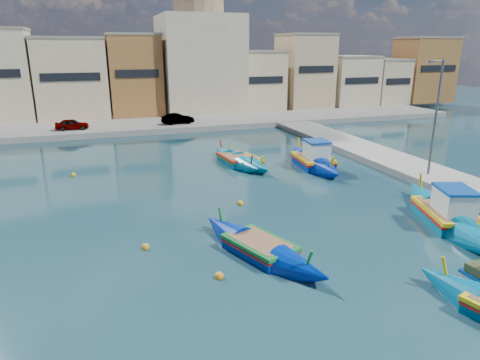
{
  "coord_description": "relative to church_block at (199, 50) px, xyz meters",
  "views": [
    {
      "loc": [
        -3.55,
        -16.26,
        8.72
      ],
      "look_at": [
        4.0,
        6.0,
        1.4
      ],
      "focal_mm": 32.0,
      "sensor_mm": 36.0,
      "label": 1
    }
  ],
  "objects": [
    {
      "name": "ground",
      "position": [
        -10.0,
        -40.0,
        -8.41
      ],
      "size": [
        160.0,
        160.0,
        0.0
      ],
      "primitive_type": "plane",
      "color": "#173745",
      "rests_on": "ground"
    },
    {
      "name": "parked_cars",
      "position": [
        -19.91,
        -9.5,
        -7.24
      ],
      "size": [
        31.38,
        1.87,
        1.15
      ],
      "color": "#4C1919",
      "rests_on": "north_quay"
    },
    {
      "name": "luzzu_blue_south",
      "position": [
        -7.26,
        -40.41,
        -8.17
      ],
      "size": [
        4.51,
        8.13,
        2.31
      ],
      "color": "#0026A1",
      "rests_on": "ground"
    },
    {
      "name": "luzzu_green",
      "position": [
        -2.97,
        -26.22,
        -8.17
      ],
      "size": [
        2.94,
        7.32,
        2.24
      ],
      "color": "#0078A2",
      "rests_on": "ground"
    },
    {
      "name": "north_quay",
      "position": [
        -10.0,
        -8.0,
        -8.11
      ],
      "size": [
        80.0,
        8.0,
        0.6
      ],
      "primitive_type": "cube",
      "color": "gray",
      "rests_on": "ground"
    },
    {
      "name": "luzzu_turquoise_cabin",
      "position": [
        3.18,
        -40.25,
        -8.03
      ],
      "size": [
        5.22,
        10.01,
        3.16
      ],
      "color": "#0074A4",
      "rests_on": "ground"
    },
    {
      "name": "luzzu_blue_cabin",
      "position": [
        1.89,
        -28.2,
        -8.01
      ],
      "size": [
        3.1,
        9.28,
        3.23
      ],
      "color": "#0028AC",
      "rests_on": "ground"
    },
    {
      "name": "quay_street_lamp",
      "position": [
        7.44,
        -34.0,
        -4.07
      ],
      "size": [
        1.18,
        0.16,
        8.0
      ],
      "color": "#595B60",
      "rests_on": "ground"
    },
    {
      "name": "north_townhouses",
      "position": [
        -3.32,
        -0.64,
        -3.41
      ],
      "size": [
        83.2,
        7.87,
        10.19
      ],
      "color": "beige",
      "rests_on": "ground"
    },
    {
      "name": "mooring_buoys",
      "position": [
        -6.57,
        -33.66,
        -8.33
      ],
      "size": [
        22.53,
        20.43,
        0.36
      ],
      "color": "#FBA61A",
      "rests_on": "ground"
    },
    {
      "name": "church_block",
      "position": [
        0.0,
        0.0,
        0.0
      ],
      "size": [
        10.0,
        10.0,
        19.1
      ],
      "color": "beige",
      "rests_on": "ground"
    },
    {
      "name": "luzzu_cyan_mid",
      "position": [
        -3.52,
        -25.52,
        -8.16
      ],
      "size": [
        2.77,
        8.05,
        2.33
      ],
      "color": "#00789B",
      "rests_on": "ground"
    }
  ]
}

